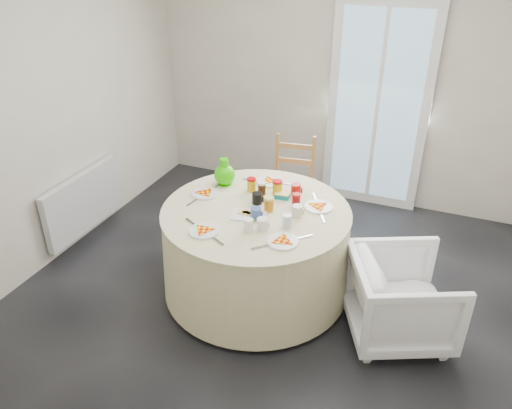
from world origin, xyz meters
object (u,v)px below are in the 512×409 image
at_px(table, 256,251).
at_px(green_pitcher, 225,171).
at_px(radiator, 84,202).
at_px(armchair, 403,291).
at_px(wooden_chair, 292,183).

height_order(table, green_pitcher, green_pitcher).
relative_size(radiator, armchair, 1.41).
bearing_deg(radiator, armchair, -4.03).
height_order(radiator, wooden_chair, wooden_chair).
xyz_separation_m(armchair, green_pitcher, (-1.56, 0.38, 0.48)).
xyz_separation_m(radiator, wooden_chair, (1.73, 0.94, 0.09)).
bearing_deg(wooden_chair, green_pitcher, -123.24).
bearing_deg(table, green_pitcher, 143.38).
bearing_deg(wooden_chair, armchair, -52.28).
bearing_deg(table, radiator, 176.03).
bearing_deg(radiator, table, -3.97).
distance_m(radiator, green_pitcher, 1.48).
height_order(table, armchair, table).
height_order(armchair, green_pitcher, green_pitcher).
xyz_separation_m(radiator, table, (1.79, -0.12, -0.01)).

